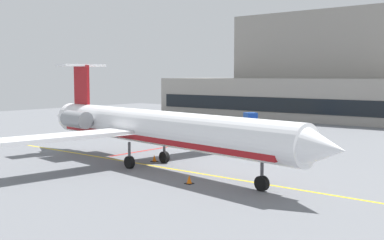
{
  "coord_description": "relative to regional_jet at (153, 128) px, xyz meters",
  "views": [
    {
      "loc": [
        27.05,
        -23.95,
        6.71
      ],
      "look_at": [
        0.76,
        7.5,
        3.0
      ],
      "focal_mm": 45.75,
      "sensor_mm": 36.0,
      "label": 1
    }
  ],
  "objects": [
    {
      "name": "baggage_tug",
      "position": [
        -8.51,
        26.62,
        -2.0
      ],
      "size": [
        3.94,
        3.31,
        2.02
      ],
      "color": "#1E4CB2",
      "rests_on": "ground"
    },
    {
      "name": "safety_cone_bravo",
      "position": [
        5.73,
        -2.64,
        -2.67
      ],
      "size": [
        0.47,
        0.47,
        0.55
      ],
      "color": "orange",
      "rests_on": "ground"
    },
    {
      "name": "safety_cone_alpha",
      "position": [
        -1.46,
        1.63,
        -2.67
      ],
      "size": [
        0.47,
        0.47,
        0.55
      ],
      "color": "orange",
      "rests_on": "ground"
    },
    {
      "name": "regional_jet",
      "position": [
        0.0,
        0.0,
        0.0
      ],
      "size": [
        30.62,
        24.62,
        7.73
      ],
      "color": "white",
      "rests_on": "ground"
    },
    {
      "name": "ground",
      "position": [
        -1.96,
        -1.57,
        -2.97
      ],
      "size": [
        120.0,
        120.0,
        0.11
      ],
      "color": "slate"
    },
    {
      "name": "terminal_building",
      "position": [
        -4.61,
        46.34,
        2.95
      ],
      "size": [
        66.76,
        15.12,
        16.73
      ],
      "color": "gray",
      "rests_on": "ground"
    },
    {
      "name": "pushback_tractor",
      "position": [
        -21.52,
        13.99,
        -2.07
      ],
      "size": [
        3.47,
        3.34,
        1.83
      ],
      "color": "#E5B20C",
      "rests_on": "ground"
    }
  ]
}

